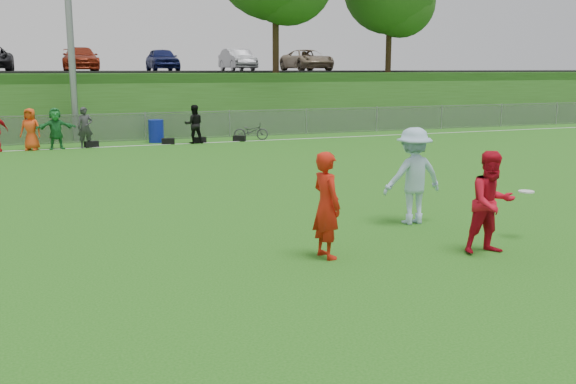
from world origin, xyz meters
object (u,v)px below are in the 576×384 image
frisbee (526,192)px  recycling_bin (156,131)px  player_red_left (326,205)px  player_blue (413,176)px  bicycle (251,131)px  player_red_center (492,203)px

frisbee → recycling_bin: recycling_bin is taller
player_red_left → frisbee: 4.15m
player_blue → bicycle: player_blue is taller
frisbee → bicycle: (0.32, 18.54, -0.51)m
frisbee → player_red_left: bearing=177.4°
player_red_center → bicycle: 19.23m
frisbee → recycling_bin: bearing=101.6°
player_blue → bicycle: bearing=-95.4°
player_red_center → frisbee: bearing=29.5°
player_red_left → player_red_center: 2.96m
player_blue → frisbee: player_blue is taller
recycling_bin → frisbee: bearing=-78.4°
bicycle → recycling_bin: bearing=101.9°
frisbee → recycling_bin: 19.54m
bicycle → player_red_center: bearing=-164.9°
player_red_left → bicycle: size_ratio=1.19×
player_blue → player_red_left: bearing=31.3°
player_blue → frisbee: 2.31m
player_red_center → player_blue: (-0.09, 2.45, 0.10)m
player_blue → frisbee: bearing=127.5°
player_red_left → player_red_center: player_red_left is taller
player_red_left → player_red_center: (2.85, -0.80, -0.01)m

